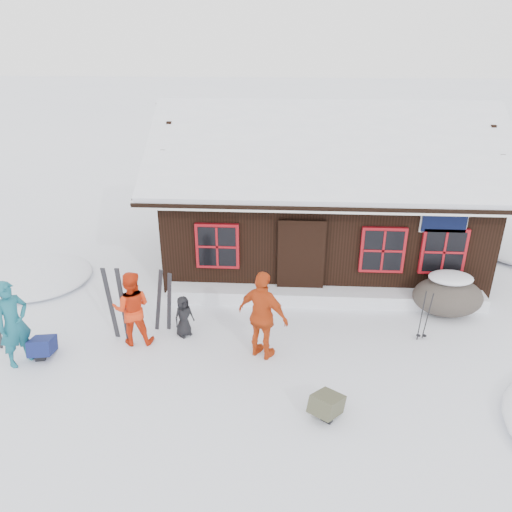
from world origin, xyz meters
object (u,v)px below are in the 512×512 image
(backpack_olive, at_px, (326,408))
(skier_crouched, at_px, (184,316))
(skier_orange_right, at_px, (263,316))
(ski_poles, at_px, (424,317))
(skier_teal, at_px, (13,323))
(boulder, at_px, (448,295))
(ski_pair_left, at_px, (3,319))
(backpack_blue, at_px, (43,349))
(skier_orange_left, at_px, (132,308))

(backpack_olive, bearing_deg, skier_crouched, 175.43)
(skier_orange_right, bearing_deg, ski_poles, -137.49)
(ski_poles, bearing_deg, skier_teal, -171.04)
(skier_teal, bearing_deg, boulder, -43.18)
(boulder, distance_m, ski_poles, 1.38)
(skier_crouched, distance_m, ski_pair_left, 3.64)
(skier_teal, relative_size, backpack_blue, 3.09)
(ski_poles, bearing_deg, boulder, 53.90)
(boulder, relative_size, ski_poles, 1.35)
(skier_orange_right, relative_size, ski_poles, 1.60)
(ski_poles, bearing_deg, backpack_blue, -172.24)
(skier_orange_right, height_order, ski_poles, skier_orange_right)
(skier_orange_right, relative_size, backpack_blue, 3.24)
(boulder, xyz_separation_m, backpack_olive, (-3.01, -3.55, -0.31))
(ski_pair_left, bearing_deg, skier_orange_left, 23.24)
(skier_crouched, xyz_separation_m, ski_poles, (5.10, 0.15, 0.08))
(backpack_blue, bearing_deg, ski_pair_left, 157.46)
(skier_teal, xyz_separation_m, skier_crouched, (3.08, 1.14, -0.43))
(skier_teal, bearing_deg, backpack_olive, -69.03)
(skier_teal, height_order, ski_poles, skier_teal)
(skier_orange_left, xyz_separation_m, backpack_olive, (3.90, -1.98, -0.66))
(ski_pair_left, bearing_deg, skier_crouched, 25.69)
(skier_orange_right, bearing_deg, skier_teal, 34.96)
(skier_crouched, distance_m, backpack_blue, 2.90)
(skier_crouched, xyz_separation_m, boulder, (5.92, 1.26, 0.00))
(ski_pair_left, relative_size, backpack_blue, 2.64)
(ski_pair_left, bearing_deg, backpack_olive, 0.58)
(skier_teal, relative_size, skier_orange_left, 1.10)
(skier_teal, distance_m, skier_crouched, 3.31)
(skier_orange_left, height_order, ski_poles, skier_orange_left)
(skier_orange_right, distance_m, ski_poles, 3.49)
(ski_pair_left, height_order, ski_poles, ski_pair_left)
(skier_crouched, xyz_separation_m, backpack_blue, (-2.73, -0.92, -0.31))
(skier_crouched, xyz_separation_m, ski_pair_left, (-3.56, -0.72, 0.25))
(skier_orange_left, bearing_deg, boulder, -174.54)
(skier_orange_right, height_order, ski_pair_left, skier_orange_right)
(ski_pair_left, bearing_deg, ski_poles, 19.98)
(ski_pair_left, height_order, backpack_olive, ski_pair_left)
(skier_orange_right, height_order, skier_crouched, skier_orange_right)
(boulder, xyz_separation_m, ski_pair_left, (-9.47, -1.98, 0.25))
(skier_orange_right, distance_m, boulder, 4.63)
(boulder, bearing_deg, backpack_blue, -165.85)
(skier_orange_left, height_order, backpack_blue, skier_orange_left)
(skier_crouched, bearing_deg, skier_orange_left, 153.12)
(backpack_olive, bearing_deg, skier_orange_left, -173.15)
(skier_orange_right, xyz_separation_m, skier_crouched, (-1.73, 0.65, -0.48))
(skier_orange_right, height_order, backpack_blue, skier_orange_right)
(skier_teal, relative_size, backpack_olive, 3.12)
(skier_crouched, distance_m, backpack_olive, 3.71)
(skier_orange_right, xyz_separation_m, backpack_olive, (1.17, -1.64, -0.79))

